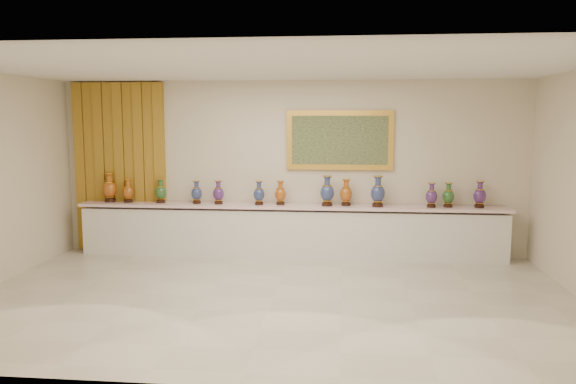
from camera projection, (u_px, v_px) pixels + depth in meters
name	position (u px, v px, depth m)	size (l,w,h in m)	color
ground	(273.00, 298.00, 7.39)	(8.00, 8.00, 0.00)	beige
room	(154.00, 163.00, 9.84)	(8.00, 8.00, 8.00)	beige
counter	(290.00, 232.00, 9.58)	(7.28, 0.48, 0.90)	white
vase_0	(110.00, 189.00, 9.82)	(0.27, 0.27, 0.52)	black
vase_1	(128.00, 192.00, 9.79)	(0.22, 0.22, 0.41)	black
vase_2	(161.00, 192.00, 9.73)	(0.25, 0.25, 0.42)	black
vase_3	(197.00, 193.00, 9.65)	(0.21, 0.21, 0.40)	black
vase_4	(218.00, 193.00, 9.60)	(0.19, 0.19, 0.40)	black
vase_5	(259.00, 194.00, 9.51)	(0.23, 0.23, 0.41)	black
vase_6	(280.00, 194.00, 9.52)	(0.20, 0.20, 0.41)	black
vase_7	(327.00, 192.00, 9.38)	(0.24, 0.24, 0.51)	black
vase_8	(346.00, 194.00, 9.41)	(0.25, 0.25, 0.45)	black
vase_9	(378.00, 193.00, 9.30)	(0.27, 0.27, 0.51)	black
vase_10	(431.00, 196.00, 9.23)	(0.24, 0.24, 0.41)	black
vase_11	(448.00, 196.00, 9.25)	(0.22, 0.22, 0.41)	black
vase_12	(480.00, 196.00, 9.20)	(0.24, 0.24, 0.44)	black
label_card	(142.00, 204.00, 9.63)	(0.10, 0.06, 0.00)	white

